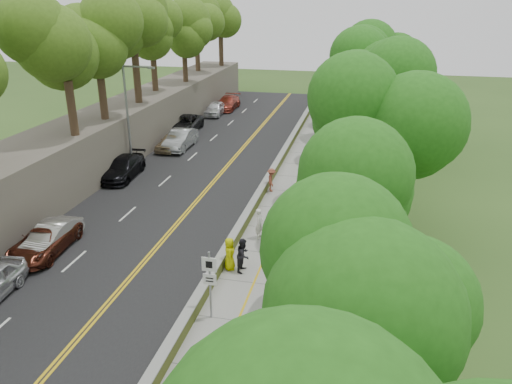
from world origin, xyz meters
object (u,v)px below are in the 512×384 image
at_px(concrete_block, 284,335).
at_px(construction_barrel, 335,147).
at_px(car_1, 51,238).
at_px(car_2, 44,241).
at_px(streetlight, 130,110).
at_px(painter_0, 230,254).
at_px(signpost, 210,278).
at_px(person_far, 326,127).

bearing_deg(concrete_block, construction_barrel, 90.00).
xyz_separation_m(construction_barrel, car_1, (-13.30, -20.72, 0.19)).
distance_m(concrete_block, car_2, 14.20).
relative_size(streetlight, painter_0, 4.78).
relative_size(signpost, car_2, 0.64).
bearing_deg(person_far, painter_0, 106.26).
bearing_deg(construction_barrel, person_far, 102.23).
bearing_deg(construction_barrel, car_2, -122.56).
height_order(signpost, painter_0, signpost).
distance_m(car_1, car_2, 0.41).
bearing_deg(concrete_block, person_far, 92.23).
distance_m(streetlight, car_2, 14.11).
relative_size(streetlight, concrete_block, 6.96).
height_order(signpost, car_2, signpost).
xyz_separation_m(concrete_block, car_2, (-13.47, 4.51, 0.28)).
bearing_deg(streetlight, construction_barrel, 27.23).
distance_m(streetlight, person_far, 19.30).
xyz_separation_m(streetlight, car_2, (1.29, -13.49, -3.92)).
bearing_deg(car_2, signpost, -23.55).
relative_size(concrete_block, car_1, 0.27).
xyz_separation_m(signpost, car_1, (-10.05, 3.89, -1.21)).
height_order(car_1, car_2, car_1).
distance_m(construction_barrel, car_2, 25.02).
bearing_deg(car_2, concrete_block, -23.03).
distance_m(car_1, painter_0, 9.75).
xyz_separation_m(painter_0, person_far, (2.33, 26.20, -0.06)).
distance_m(streetlight, signpost, 20.72).
bearing_deg(signpost, construction_barrel, 82.48).
bearing_deg(person_far, car_2, 86.70).
relative_size(streetlight, person_far, 5.16).
bearing_deg(car_2, streetlight, 90.94).
bearing_deg(car_1, signpost, -22.47).
height_order(streetlight, person_far, streetlight).
bearing_deg(streetlight, painter_0, -49.22).
relative_size(signpost, car_1, 0.72).
distance_m(streetlight, car_1, 13.77).
relative_size(construction_barrel, car_1, 0.24).
distance_m(construction_barrel, person_far, 5.74).
bearing_deg(painter_0, concrete_block, -160.74).
relative_size(concrete_block, car_2, 0.24).
bearing_deg(concrete_block, car_1, 159.88).
height_order(signpost, car_1, signpost).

